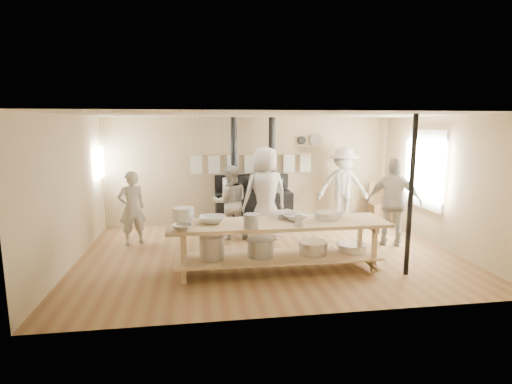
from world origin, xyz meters
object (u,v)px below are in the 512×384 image
(cook_center, at_px, (265,194))
(cook_by_window, at_px, (343,186))
(cook_far_left, at_px, (132,208))
(chair, at_px, (380,212))
(stove, at_px, (253,205))
(roasting_pan, at_px, (282,214))
(prep_table, at_px, (278,241))
(cook_left, at_px, (230,202))
(cook_right, at_px, (394,202))

(cook_center, distance_m, cook_by_window, 2.32)
(cook_far_left, xyz_separation_m, chair, (5.80, 0.92, -0.46))
(stove, height_order, chair, stove)
(stove, distance_m, roasting_pan, 2.72)
(stove, bearing_deg, cook_by_window, -4.40)
(cook_by_window, xyz_separation_m, roasting_pan, (-2.04, -2.52, -0.05))
(cook_by_window, bearing_deg, cook_center, -141.24)
(cook_far_left, distance_m, chair, 5.89)
(prep_table, relative_size, chair, 3.62)
(cook_left, xyz_separation_m, cook_center, (0.71, -0.24, 0.20))
(cook_far_left, relative_size, cook_center, 0.76)
(prep_table, relative_size, cook_by_window, 1.89)
(stove, bearing_deg, cook_center, -85.52)
(prep_table, distance_m, cook_left, 2.18)
(cook_far_left, height_order, chair, cook_far_left)
(cook_far_left, distance_m, cook_center, 2.74)
(stove, height_order, cook_far_left, stove)
(roasting_pan, bearing_deg, chair, 40.10)
(prep_table, height_order, roasting_pan, roasting_pan)
(cook_left, bearing_deg, chair, -167.89)
(stove, distance_m, prep_table, 3.02)
(cook_right, bearing_deg, cook_far_left, 18.97)
(cook_left, relative_size, cook_right, 0.89)
(cook_far_left, bearing_deg, cook_by_window, 164.48)
(cook_center, bearing_deg, cook_by_window, -167.05)
(cook_right, xyz_separation_m, cook_by_window, (-0.42, 1.74, 0.06))
(cook_left, xyz_separation_m, cook_by_window, (2.80, 0.77, 0.16))
(cook_center, xyz_separation_m, cook_right, (2.51, -0.72, -0.10))
(prep_table, bearing_deg, stove, 89.96)
(cook_far_left, xyz_separation_m, cook_right, (5.24, -0.84, 0.14))
(cook_center, bearing_deg, cook_left, -31.85)
(cook_by_window, bearing_deg, chair, 13.94)
(prep_table, bearing_deg, cook_far_left, 143.51)
(cook_left, distance_m, cook_by_window, 2.91)
(cook_right, bearing_deg, cook_center, 11.98)
(cook_far_left, relative_size, cook_right, 0.85)
(roasting_pan, bearing_deg, stove, 93.01)
(chair, bearing_deg, cook_left, -164.74)
(prep_table, xyz_separation_m, roasting_pan, (0.14, 0.33, 0.38))
(stove, height_order, cook_left, stove)
(cook_right, bearing_deg, cook_left, 11.38)
(prep_table, height_order, cook_left, cook_left)
(cook_left, xyz_separation_m, roasting_pan, (0.76, -1.75, 0.11))
(cook_right, relative_size, cook_by_window, 0.94)
(stove, xyz_separation_m, roasting_pan, (0.14, -2.69, 0.38))
(prep_table, bearing_deg, cook_center, 87.03)
(cook_center, distance_m, roasting_pan, 1.51)
(roasting_pan, bearing_deg, cook_by_window, 51.04)
(cook_right, bearing_deg, roasting_pan, 45.67)
(prep_table, height_order, cook_center, cook_center)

